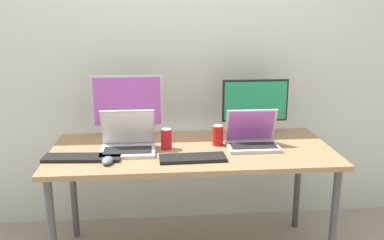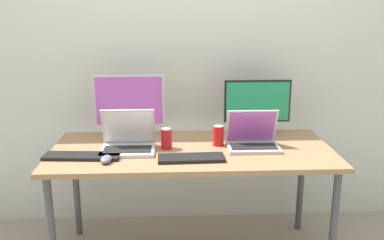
{
  "view_description": "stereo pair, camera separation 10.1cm",
  "coord_description": "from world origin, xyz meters",
  "px_view_note": "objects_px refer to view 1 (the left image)",
  "views": [
    {
      "loc": [
        -0.22,
        -2.46,
        1.58
      ],
      "look_at": [
        0.0,
        0.0,
        0.92
      ],
      "focal_mm": 40.0,
      "sensor_mm": 36.0,
      "label": 1
    },
    {
      "loc": [
        -0.12,
        -2.47,
        1.58
      ],
      "look_at": [
        0.0,
        0.0,
        0.92
      ],
      "focal_mm": 40.0,
      "sensor_mm": 36.0,
      "label": 2
    }
  ],
  "objects_px": {
    "laptop_secondary": "(252,138)",
    "mouse_by_keyboard": "(107,160)",
    "keyboard_aux": "(82,158)",
    "soda_can_by_laptop": "(218,135)",
    "soda_can_near_keyboard": "(166,139)",
    "work_desk": "(192,158)",
    "monitor_center": "(255,106)",
    "laptop_silver": "(128,142)",
    "keyboard_main": "(193,158)",
    "monitor_left": "(127,105)"
  },
  "relations": [
    {
      "from": "mouse_by_keyboard",
      "to": "soda_can_near_keyboard",
      "type": "bearing_deg",
      "value": 38.09
    },
    {
      "from": "monitor_center",
      "to": "soda_can_by_laptop",
      "type": "xyz_separation_m",
      "value": [
        -0.28,
        -0.22,
        -0.13
      ]
    },
    {
      "from": "monitor_left",
      "to": "soda_can_near_keyboard",
      "type": "relative_size",
      "value": 3.6
    },
    {
      "from": "keyboard_main",
      "to": "mouse_by_keyboard",
      "type": "height_order",
      "value": "mouse_by_keyboard"
    },
    {
      "from": "keyboard_aux",
      "to": "monitor_left",
      "type": "bearing_deg",
      "value": 63.65
    },
    {
      "from": "monitor_center",
      "to": "keyboard_main",
      "type": "bearing_deg",
      "value": -134.39
    },
    {
      "from": "laptop_secondary",
      "to": "soda_can_by_laptop",
      "type": "distance_m",
      "value": 0.21
    },
    {
      "from": "laptop_silver",
      "to": "keyboard_main",
      "type": "bearing_deg",
      "value": -26.53
    },
    {
      "from": "laptop_secondary",
      "to": "soda_can_near_keyboard",
      "type": "distance_m",
      "value": 0.53
    },
    {
      "from": "laptop_secondary",
      "to": "soda_can_near_keyboard",
      "type": "height_order",
      "value": "laptop_secondary"
    },
    {
      "from": "monitor_center",
      "to": "keyboard_main",
      "type": "xyz_separation_m",
      "value": [
        -0.46,
        -0.47,
        -0.18
      ]
    },
    {
      "from": "laptop_silver",
      "to": "laptop_secondary",
      "type": "xyz_separation_m",
      "value": [
        0.75,
        0.01,
        -0.0
      ]
    },
    {
      "from": "keyboard_aux",
      "to": "laptop_silver",
      "type": "bearing_deg",
      "value": 30.44
    },
    {
      "from": "keyboard_aux",
      "to": "soda_can_by_laptop",
      "type": "relative_size",
      "value": 3.46
    },
    {
      "from": "work_desk",
      "to": "keyboard_aux",
      "type": "bearing_deg",
      "value": -168.05
    },
    {
      "from": "laptop_silver",
      "to": "keyboard_main",
      "type": "height_order",
      "value": "laptop_silver"
    },
    {
      "from": "keyboard_aux",
      "to": "monitor_center",
      "type": "bearing_deg",
      "value": 24.99
    },
    {
      "from": "laptop_silver",
      "to": "soda_can_by_laptop",
      "type": "xyz_separation_m",
      "value": [
        0.55,
        0.07,
        0.0
      ]
    },
    {
      "from": "soda_can_near_keyboard",
      "to": "keyboard_main",
      "type": "bearing_deg",
      "value": -55.26
    },
    {
      "from": "laptop_secondary",
      "to": "soda_can_near_keyboard",
      "type": "relative_size",
      "value": 2.48
    },
    {
      "from": "work_desk",
      "to": "soda_can_by_laptop",
      "type": "bearing_deg",
      "value": 18.25
    },
    {
      "from": "soda_can_near_keyboard",
      "to": "monitor_center",
      "type": "bearing_deg",
      "value": 23.93
    },
    {
      "from": "keyboard_main",
      "to": "mouse_by_keyboard",
      "type": "bearing_deg",
      "value": -179.13
    },
    {
      "from": "work_desk",
      "to": "monitor_center",
      "type": "xyz_separation_m",
      "value": [
        0.45,
        0.28,
        0.26
      ]
    },
    {
      "from": "laptop_secondary",
      "to": "keyboard_aux",
      "type": "bearing_deg",
      "value": -172.2
    },
    {
      "from": "monitor_center",
      "to": "mouse_by_keyboard",
      "type": "bearing_deg",
      "value": -152.24
    },
    {
      "from": "soda_can_near_keyboard",
      "to": "mouse_by_keyboard",
      "type": "bearing_deg",
      "value": -145.94
    },
    {
      "from": "keyboard_main",
      "to": "mouse_by_keyboard",
      "type": "distance_m",
      "value": 0.47
    },
    {
      "from": "monitor_left",
      "to": "keyboard_aux",
      "type": "bearing_deg",
      "value": -120.62
    },
    {
      "from": "laptop_silver",
      "to": "soda_can_by_laptop",
      "type": "relative_size",
      "value": 2.53
    },
    {
      "from": "monitor_center",
      "to": "mouse_by_keyboard",
      "type": "relative_size",
      "value": 4.22
    },
    {
      "from": "monitor_left",
      "to": "soda_can_near_keyboard",
      "type": "xyz_separation_m",
      "value": [
        0.24,
        -0.26,
        -0.16
      ]
    },
    {
      "from": "monitor_left",
      "to": "laptop_secondary",
      "type": "xyz_separation_m",
      "value": [
        0.77,
        -0.27,
        -0.17
      ]
    },
    {
      "from": "laptop_secondary",
      "to": "mouse_by_keyboard",
      "type": "distance_m",
      "value": 0.89
    },
    {
      "from": "monitor_left",
      "to": "keyboard_aux",
      "type": "xyz_separation_m",
      "value": [
        -0.24,
        -0.41,
        -0.21
      ]
    },
    {
      "from": "work_desk",
      "to": "keyboard_main",
      "type": "height_order",
      "value": "keyboard_main"
    },
    {
      "from": "soda_can_near_keyboard",
      "to": "keyboard_aux",
      "type": "bearing_deg",
      "value": -163.5
    },
    {
      "from": "soda_can_by_laptop",
      "to": "laptop_secondary",
      "type": "bearing_deg",
      "value": -14.22
    },
    {
      "from": "keyboard_main",
      "to": "laptop_silver",
      "type": "bearing_deg",
      "value": 151.8
    },
    {
      "from": "keyboard_main",
      "to": "monitor_left",
      "type": "bearing_deg",
      "value": 127.74
    },
    {
      "from": "work_desk",
      "to": "soda_can_near_keyboard",
      "type": "distance_m",
      "value": 0.2
    },
    {
      "from": "laptop_silver",
      "to": "keyboard_main",
      "type": "xyz_separation_m",
      "value": [
        0.37,
        -0.19,
        -0.05
      ]
    },
    {
      "from": "monitor_left",
      "to": "soda_can_by_laptop",
      "type": "bearing_deg",
      "value": -20.96
    },
    {
      "from": "keyboard_aux",
      "to": "mouse_by_keyboard",
      "type": "relative_size",
      "value": 4.16
    },
    {
      "from": "work_desk",
      "to": "mouse_by_keyboard",
      "type": "distance_m",
      "value": 0.54
    },
    {
      "from": "keyboard_main",
      "to": "soda_can_by_laptop",
      "type": "height_order",
      "value": "soda_can_by_laptop"
    },
    {
      "from": "laptop_silver",
      "to": "laptop_secondary",
      "type": "height_order",
      "value": "laptop_silver"
    },
    {
      "from": "laptop_secondary",
      "to": "mouse_by_keyboard",
      "type": "height_order",
      "value": "laptop_secondary"
    },
    {
      "from": "laptop_silver",
      "to": "laptop_secondary",
      "type": "distance_m",
      "value": 0.76
    },
    {
      "from": "laptop_silver",
      "to": "keyboard_aux",
      "type": "bearing_deg",
      "value": -153.83
    }
  ]
}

